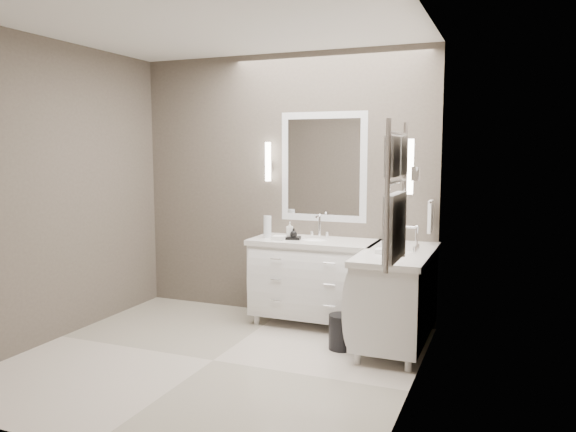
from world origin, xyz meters
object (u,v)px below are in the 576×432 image
at_px(vanity_right, 396,292).
at_px(towel_ladder, 396,203).
at_px(vanity_back, 314,276).
at_px(waste_bin, 341,332).

relative_size(vanity_right, towel_ladder, 1.38).
relative_size(vanity_back, waste_bin, 4.08).
distance_m(vanity_back, towel_ladder, 2.16).
distance_m(towel_ladder, waste_bin, 1.75).
height_order(vanity_back, vanity_right, same).
height_order(vanity_right, towel_ladder, towel_ladder).
bearing_deg(vanity_back, vanity_right, -20.38).
bearing_deg(waste_bin, vanity_right, 30.46).
bearing_deg(vanity_right, waste_bin, -149.54).
xyz_separation_m(towel_ladder, waste_bin, (-0.65, 1.05, -1.24)).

